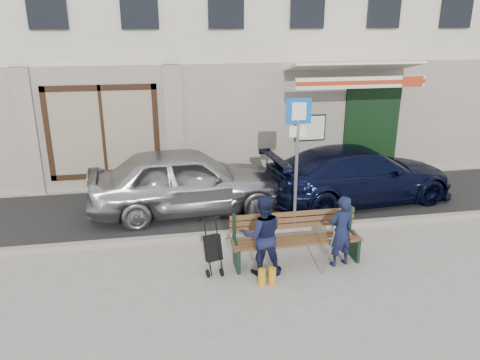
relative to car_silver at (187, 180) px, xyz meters
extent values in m
plane|color=#9E9991|center=(1.23, -3.04, -0.76)|extent=(80.00, 80.00, 0.00)
cube|color=#282828|center=(1.23, 0.06, -0.76)|extent=(60.00, 3.20, 0.01)
cube|color=#9E9384|center=(1.23, -1.54, -0.70)|extent=(60.00, 0.18, 0.12)
cube|color=#9E9384|center=(1.23, 1.92, 0.84)|extent=(20.00, 0.12, 3.20)
cube|color=maroon|center=(-1.97, 1.98, 0.79)|extent=(2.50, 0.12, 2.00)
cube|color=black|center=(5.33, 1.84, 0.54)|extent=(1.60, 0.10, 2.60)
cube|color=black|center=(5.33, 2.31, 0.44)|extent=(1.25, 0.90, 2.40)
cube|color=white|center=(3.53, 1.81, 0.69)|extent=(0.80, 0.03, 0.65)
cube|color=white|center=(4.43, 1.58, 2.32)|extent=(3.40, 1.72, 0.42)
cube|color=white|center=(4.43, 0.73, 2.04)|extent=(3.40, 0.05, 0.28)
cube|color=#B13015|center=(4.43, 0.70, 2.04)|extent=(3.40, 0.02, 0.10)
imported|color=#A8A8AC|center=(0.00, 0.00, 0.00)|extent=(4.60, 2.11, 1.53)
imported|color=black|center=(4.20, -0.08, -0.08)|extent=(4.89, 2.43, 1.37)
cylinder|color=gray|center=(2.19, -1.33, 0.59)|extent=(0.07, 0.07, 2.70)
cube|color=blue|center=(2.19, -1.33, 1.78)|extent=(0.52, 0.05, 0.52)
cube|color=white|center=(2.19, -1.36, 1.78)|extent=(0.29, 0.03, 0.35)
cube|color=white|center=(2.19, -1.33, 1.37)|extent=(0.35, 0.04, 0.23)
cube|color=brown|center=(1.78, -2.83, -0.31)|extent=(2.40, 0.50, 0.04)
cube|color=brown|center=(1.78, -2.55, -0.02)|extent=(2.40, 0.10, 0.36)
cube|color=black|center=(0.66, -2.83, -0.54)|extent=(0.06, 0.50, 0.45)
cube|color=black|center=(2.90, -2.83, -0.54)|extent=(0.06, 0.50, 0.45)
cube|color=white|center=(2.53, -2.93, -0.28)|extent=(0.34, 0.25, 0.11)
cylinder|color=gray|center=(2.13, -3.50, -0.26)|extent=(0.07, 0.34, 0.96)
cylinder|color=#BE8B13|center=(0.98, -3.48, -0.61)|extent=(0.13, 0.13, 0.30)
cylinder|color=#BE8B13|center=(1.16, -3.48, -0.61)|extent=(0.13, 0.13, 0.30)
imported|color=#121733|center=(2.53, -3.05, -0.09)|extent=(0.55, 0.43, 1.34)
imported|color=#141938|center=(1.08, -3.06, -0.03)|extent=(0.75, 0.61, 1.47)
cylinder|color=black|center=(0.11, -3.06, -0.69)|extent=(0.07, 0.15, 0.14)
cylinder|color=black|center=(0.36, -3.06, -0.69)|extent=(0.07, 0.15, 0.14)
cube|color=black|center=(0.23, -2.86, -0.31)|extent=(0.35, 0.33, 0.48)
cylinder|color=black|center=(0.23, -2.74, 0.21)|extent=(0.26, 0.10, 0.02)
camera|label=1|loc=(-0.63, -10.24, 3.53)|focal=35.00mm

